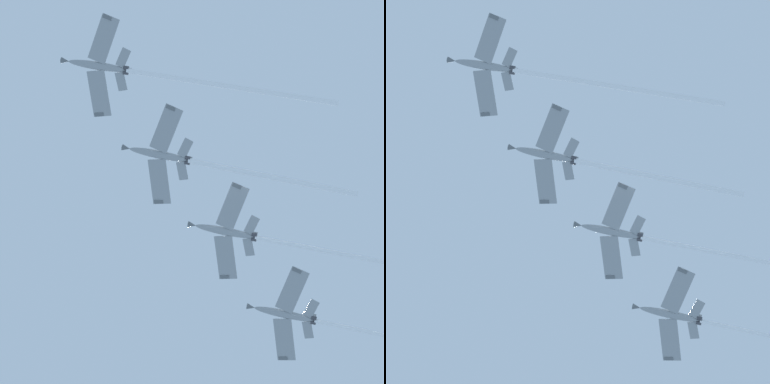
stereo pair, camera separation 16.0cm
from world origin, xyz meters
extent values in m
ellipsoid|color=gray|center=(-11.26, 23.61, 169.31)|extent=(2.50, 12.04, 4.36)
cone|color=#595E60|center=(-10.77, 17.15, 171.01)|extent=(1.34, 1.94, 1.57)
ellipsoid|color=black|center=(-11.11, 21.74, 170.42)|extent=(1.22, 3.00, 1.58)
cube|color=gray|center=(-6.03, 24.76, 169.01)|extent=(9.65, 6.18, 1.11)
cube|color=#595E60|center=(-1.96, 25.39, 169.05)|extent=(1.22, 1.90, 0.57)
cube|color=gray|center=(-16.60, 23.96, 169.01)|extent=(9.47, 4.99, 1.11)
cube|color=#595E60|center=(-20.71, 23.97, 169.05)|extent=(0.99, 1.86, 0.57)
cube|color=gray|center=(-9.35, 28.61, 168.04)|extent=(4.01, 3.02, 0.61)
cube|color=gray|center=(-13.89, 28.26, 168.04)|extent=(3.92, 2.58, 0.61)
cube|color=#595E60|center=(-11.63, 28.60, 169.45)|extent=(0.41, 3.04, 3.32)
cylinder|color=#38383D|center=(-11.23, 29.22, 167.74)|extent=(0.89, 1.23, 1.03)
cylinder|color=#38383D|center=(-12.13, 29.15, 167.74)|extent=(0.89, 1.23, 1.03)
cylinder|color=white|center=(-13.17, 48.94, 162.54)|extent=(3.96, 39.45, 11.24)
ellipsoid|color=gray|center=(-27.21, 36.02, 164.56)|extent=(2.73, 12.03, 4.49)
cone|color=#595E60|center=(-26.59, 29.59, 166.33)|extent=(1.37, 1.97, 1.58)
ellipsoid|color=black|center=(-27.03, 34.16, 165.70)|extent=(1.28, 3.02, 1.61)
cube|color=gray|center=(-22.01, 37.27, 164.25)|extent=(9.66, 6.32, 1.15)
cube|color=#595E60|center=(-17.95, 37.98, 164.29)|extent=(1.25, 1.90, 0.59)
cube|color=gray|center=(-32.56, 36.26, 164.25)|extent=(9.42, 4.82, 1.15)
cube|color=#595E60|center=(-36.67, 36.19, 164.29)|extent=(0.95, 1.85, 0.59)
cube|color=gray|center=(-25.40, 41.04, 163.24)|extent=(4.01, 3.06, 0.63)
cube|color=gray|center=(-29.94, 40.60, 163.24)|extent=(3.90, 2.52, 0.63)
cube|color=#595E60|center=(-27.69, 41.00, 164.64)|extent=(0.47, 3.06, 3.34)
cylinder|color=#38383D|center=(-27.29, 41.61, 162.93)|extent=(0.91, 1.25, 1.04)
cylinder|color=#38383D|center=(-28.19, 41.52, 162.93)|extent=(0.91, 1.25, 1.04)
cylinder|color=white|center=(-29.25, 57.33, 158.58)|extent=(4.05, 31.53, 9.59)
ellipsoid|color=gray|center=(-41.50, 49.39, 162.11)|extent=(2.51, 12.04, 4.37)
cone|color=#595E60|center=(-41.01, 42.93, 163.81)|extent=(1.34, 1.94, 1.57)
ellipsoid|color=black|center=(-41.36, 47.52, 163.22)|extent=(1.22, 3.00, 1.58)
cube|color=gray|center=(-36.28, 50.54, 161.81)|extent=(9.65, 6.19, 1.11)
cube|color=#595E60|center=(-32.21, 51.17, 161.85)|extent=(1.22, 1.90, 0.57)
cube|color=gray|center=(-46.84, 49.73, 161.81)|extent=(9.46, 4.99, 1.11)
cube|color=#595E60|center=(-50.96, 49.74, 161.85)|extent=(0.99, 1.86, 0.57)
cube|color=gray|center=(-39.60, 54.38, 160.83)|extent=(4.01, 3.02, 0.61)
cube|color=gray|center=(-44.15, 54.04, 160.83)|extent=(3.92, 2.58, 0.61)
cube|color=#595E60|center=(-41.89, 54.37, 162.24)|extent=(0.41, 3.04, 3.32)
cylinder|color=#38383D|center=(-41.48, 54.99, 160.53)|extent=(0.89, 1.23, 1.03)
cylinder|color=#38383D|center=(-42.38, 54.92, 160.53)|extent=(0.89, 1.23, 1.03)
cylinder|color=white|center=(-43.45, 74.72, 155.31)|extent=(3.90, 39.44, 11.20)
ellipsoid|color=gray|center=(-56.84, 61.57, 158.24)|extent=(2.49, 12.04, 4.38)
cone|color=#595E60|center=(-56.35, 55.11, 159.95)|extent=(1.34, 1.94, 1.57)
ellipsoid|color=black|center=(-56.70, 59.70, 159.36)|extent=(1.22, 3.00, 1.59)
cube|color=gray|center=(-51.61, 62.71, 157.94)|extent=(9.65, 6.18, 1.11)
cube|color=#595E60|center=(-47.54, 63.34, 157.98)|extent=(1.22, 1.90, 0.58)
cube|color=gray|center=(-62.18, 61.92, 157.94)|extent=(9.47, 5.00, 1.11)
cube|color=#595E60|center=(-66.29, 61.93, 157.98)|extent=(0.99, 1.86, 0.58)
cube|color=gray|center=(-54.93, 66.56, 156.96)|extent=(4.01, 3.01, 0.61)
cube|color=gray|center=(-59.47, 66.22, 156.96)|extent=(3.92, 2.58, 0.61)
cube|color=#595E60|center=(-57.21, 66.55, 158.37)|extent=(0.41, 3.04, 3.32)
cylinder|color=#38383D|center=(-56.81, 67.17, 156.66)|extent=(0.89, 1.23, 1.03)
cylinder|color=#38383D|center=(-57.70, 67.10, 156.66)|extent=(0.89, 1.23, 1.03)
camera|label=1|loc=(13.84, 40.86, 1.52)|focal=81.71mm
camera|label=2|loc=(13.84, 40.70, 1.52)|focal=81.71mm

